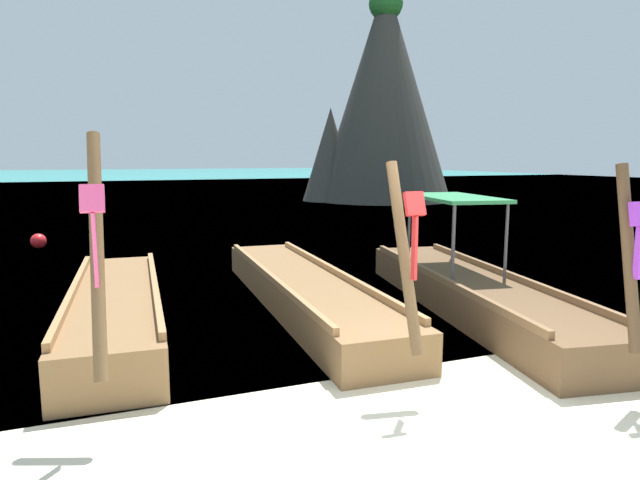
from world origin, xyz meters
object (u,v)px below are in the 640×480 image
object	(u,v)px
longtail_boat_violet_ribbon	(473,292)
mooring_buoy_near	(38,241)
longtail_boat_red_ribbon	(304,291)
longtail_boat_pink_ribbon	(116,310)
karst_rock	(381,96)

from	to	relation	value
longtail_boat_violet_ribbon	mooring_buoy_near	world-z (taller)	longtail_boat_violet_ribbon
longtail_boat_red_ribbon	mooring_buoy_near	xyz separation A→B (m)	(-4.78, 8.36, -0.07)
longtail_boat_pink_ribbon	karst_rock	bearing A→B (deg)	54.18
longtail_boat_pink_ribbon	longtail_boat_violet_ribbon	bearing A→B (deg)	-10.62
mooring_buoy_near	longtail_boat_red_ribbon	bearing A→B (deg)	-60.20
longtail_boat_red_ribbon	longtail_boat_violet_ribbon	distance (m)	2.77
karst_rock	longtail_boat_red_ribbon	bearing A→B (deg)	-120.38
longtail_boat_red_ribbon	longtail_boat_violet_ribbon	world-z (taller)	longtail_boat_red_ribbon
longtail_boat_pink_ribbon	karst_rock	world-z (taller)	karst_rock
longtail_boat_pink_ribbon	longtail_boat_violet_ribbon	size ratio (longest dim) A/B	0.92
longtail_boat_pink_ribbon	mooring_buoy_near	xyz separation A→B (m)	(-1.82, 8.60, -0.11)
longtail_boat_violet_ribbon	karst_rock	world-z (taller)	karst_rock
longtail_boat_violet_ribbon	mooring_buoy_near	xyz separation A→B (m)	(-7.25, 9.62, -0.12)
karst_rock	mooring_buoy_near	xyz separation A→B (m)	(-16.84, -12.21, -5.75)
longtail_boat_red_ribbon	karst_rock	bearing A→B (deg)	59.62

